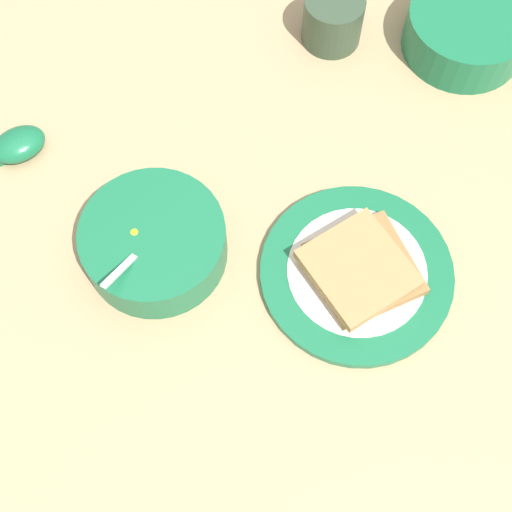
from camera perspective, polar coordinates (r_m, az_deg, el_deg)
The scene contains 7 objects.
ground_plane at distance 0.89m, azimuth -0.88°, elevation 12.08°, with size 3.00×3.00×0.00m, color tan.
egg_bowl at distance 0.78m, azimuth -8.14°, elevation 1.08°, with size 0.16×0.16×0.08m.
toast_plate at distance 0.78m, azimuth 8.04°, elevation -1.34°, with size 0.21×0.21×0.01m.
toast_sandwich at distance 0.77m, azimuth 8.42°, elevation -1.00°, with size 0.14×0.14×0.03m.
soup_spoon at distance 0.89m, azimuth -19.01°, elevation 8.12°, with size 0.07×0.14×0.03m.
congee_bowl at distance 0.96m, azimuth 16.55°, elevation 17.01°, with size 0.15×0.15×0.06m.
drinking_cup at distance 0.94m, azimuth 6.18°, elevation 18.38°, with size 0.08×0.08×0.06m.
Camera 1 is at (0.35, -0.39, 0.72)m, focal length 50.00 mm.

